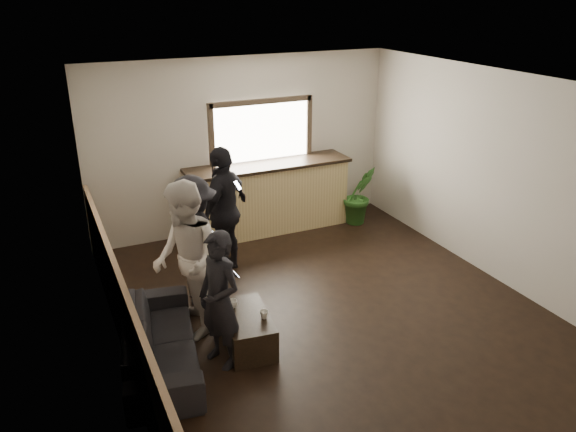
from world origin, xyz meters
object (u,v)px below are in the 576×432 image
sofa (160,340)px  cup_b (264,314)px  person_d (225,211)px  bar_counter (268,193)px  potted_plant (359,195)px  person_b (186,261)px  cup_a (232,304)px  person_a (220,300)px  coffee_table (247,330)px  person_c (194,241)px

sofa → cup_b: sofa is taller
person_d → sofa: bearing=11.3°
bar_counter → potted_plant: size_ratio=2.70×
cup_b → potted_plant: bearing=43.1°
sofa → person_b: bearing=-35.4°
cup_a → person_a: 0.57m
coffee_table → person_d: person_d is taller
coffee_table → person_c: person_c is taller
cup_a → person_b: size_ratio=0.06×
coffee_table → person_a: bearing=-153.5°
bar_counter → sofa: (-2.45, -2.82, -0.36)m
cup_b → person_c: size_ratio=0.06×
sofa → person_b: person_b is taller
person_b → person_d: (0.89, 1.29, -0.01)m
coffee_table → person_d: size_ratio=0.48×
person_a → person_d: (0.74, 2.00, 0.15)m
person_a → person_b: bearing=169.7°
person_a → cup_b: bearing=72.0°
person_b → person_d: 1.57m
sofa → cup_a: 0.89m
person_b → person_c: 0.73m
person_a → person_d: size_ratio=0.84×
coffee_table → potted_plant: (3.00, 2.53, 0.30)m
bar_counter → cup_a: (-1.58, -2.70, -0.21)m
person_c → cup_a: bearing=17.0°
person_c → person_d: 0.87m
sofa → person_a: (0.60, -0.26, 0.48)m
sofa → potted_plant: (3.96, 2.44, 0.22)m
bar_counter → person_b: (-2.00, -2.38, 0.28)m
coffee_table → person_c: bearing=100.8°
cup_b → person_b: size_ratio=0.05×
person_c → bar_counter: bearing=143.5°
coffee_table → person_b: size_ratio=0.48×
person_b → person_c: bearing=160.4°
coffee_table → potted_plant: bearing=40.1°
sofa → coffee_table: (0.96, -0.09, -0.08)m
coffee_table → cup_a: 0.33m
bar_counter → cup_b: 3.33m
person_b → coffee_table: bearing=46.3°
bar_counter → cup_b: (-1.34, -3.05, -0.21)m
sofa → person_b: size_ratio=1.03×
bar_counter → person_a: (-1.85, -3.09, 0.12)m
coffee_table → person_b: person_b is taller
sofa → person_b: 0.90m
cup_b → person_a: size_ratio=0.06×
coffee_table → person_c: (-0.23, 1.21, 0.64)m
coffee_table → cup_a: bearing=112.3°
potted_plant → person_c: person_c is taller
potted_plant → person_d: 2.74m
cup_b → person_d: (0.23, 1.96, 0.47)m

